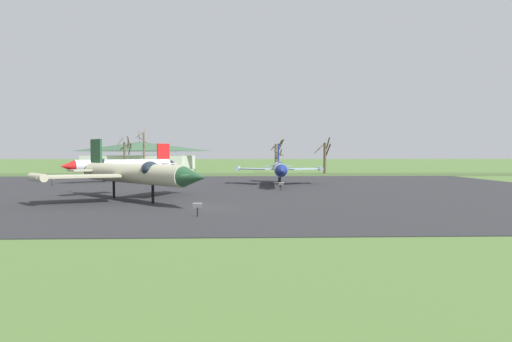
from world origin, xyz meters
TOP-DOWN VIEW (x-y plane):
  - ground_plane at (0.00, 0.00)m, footprint 600.00×600.00m
  - asphalt_apron at (0.00, 15.40)m, footprint 79.29×51.35m
  - grass_verge_strip at (0.00, 47.08)m, footprint 139.29×12.00m
  - jet_fighter_front_left at (7.52, 20.60)m, footprint 11.33×14.96m
  - info_placard_front_left at (7.05, 13.59)m, footprint 0.61×0.35m
  - jet_fighter_front_right at (-5.77, 4.32)m, footprint 14.18×14.12m
  - info_placard_front_right at (0.28, -4.08)m, footprint 0.59×0.27m
  - jet_fighter_rear_center at (-13.88, 28.73)m, footprint 13.94×13.77m
  - info_placard_rear_center at (-20.30, 20.99)m, footprint 0.66×0.36m
  - bare_tree_far_left at (-20.88, 53.48)m, footprint 2.85×2.77m
  - bare_tree_left_of_center at (-17.31, 53.88)m, footprint 2.37×2.74m
  - bare_tree_center at (10.05, 55.03)m, footprint 2.80×3.17m
  - bare_tree_right_of_center at (19.30, 50.83)m, footprint 3.27×2.67m
  - visitor_building at (-23.42, 75.03)m, footprint 28.16×16.72m

SIDE VIEW (x-z plane):
  - ground_plane at x=0.00m, z-range 0.00..0.00m
  - asphalt_apron at x=0.00m, z-range 0.00..0.05m
  - grass_verge_strip at x=0.00m, z-range 0.00..0.06m
  - info_placard_front_right at x=0.28m, z-range 0.12..1.02m
  - info_placard_front_left at x=7.05m, z-range 0.13..1.03m
  - info_placard_rear_center at x=-20.30m, z-range 0.16..1.15m
  - jet_fighter_front_left at x=7.52m, z-range -0.50..4.80m
  - jet_fighter_front_right at x=-5.77m, z-range -0.30..4.96m
  - jet_fighter_rear_center at x=-13.88m, z-range -0.37..5.12m
  - visitor_building at x=-23.42m, z-range -0.02..7.00m
  - bare_tree_right_of_center at x=19.30m, z-range -0.04..7.24m
  - bare_tree_center at x=10.05m, z-range 0.06..7.17m
  - bare_tree_far_left at x=-20.88m, z-range 0.23..7.80m
  - bare_tree_left_of_center at x=-17.31m, z-range 0.16..9.01m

